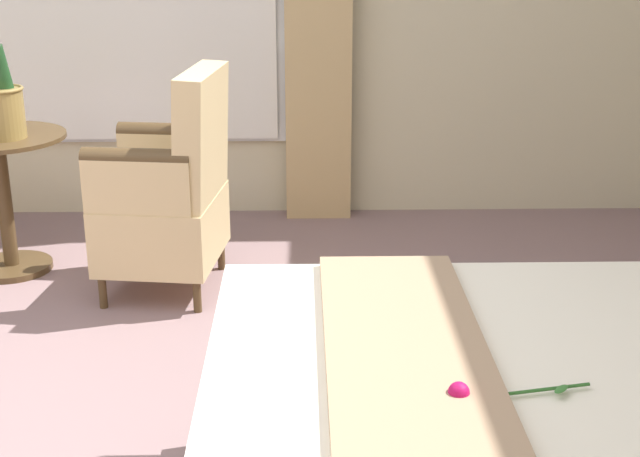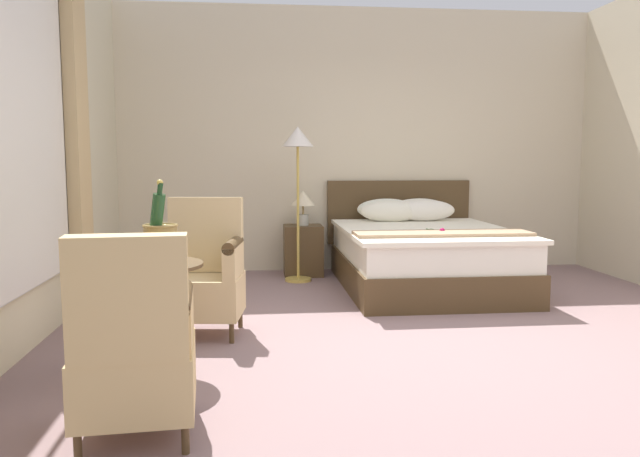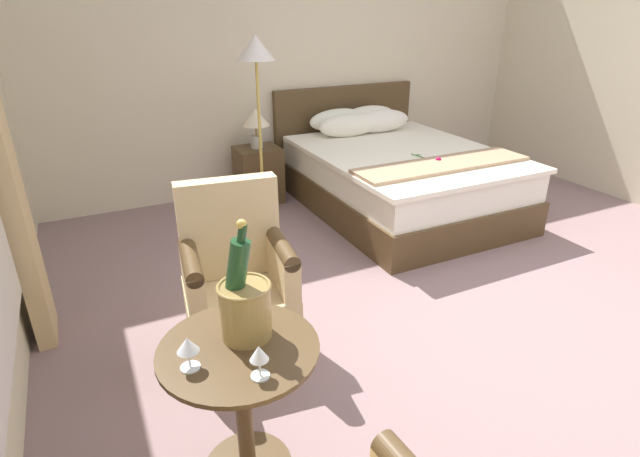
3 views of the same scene
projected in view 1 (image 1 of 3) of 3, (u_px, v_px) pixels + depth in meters
side_table_round at (3, 189)px, 4.17m from camera, size 0.62×0.62×0.66m
champagne_bucket at (2, 105)px, 3.99m from camera, size 0.21×0.21×0.50m
armchair_by_window at (170, 194)px, 3.95m from camera, size 0.64×0.59×1.00m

